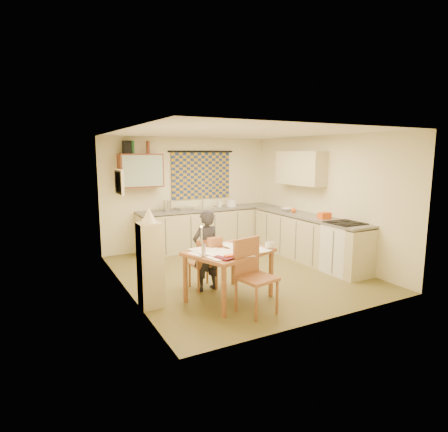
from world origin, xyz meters
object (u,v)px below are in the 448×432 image
counter_right (307,238)px  shelf_stand (151,265)px  counter_back (209,228)px  chair_far (203,273)px  person (206,250)px  dining_table (229,274)px  stove (344,248)px

counter_right → shelf_stand: (-3.54, -0.85, 0.15)m
counter_back → counter_right: bearing=-54.3°
chair_far → person: 0.39m
person → shelf_stand: (-0.97, -0.24, -0.04)m
counter_right → dining_table: size_ratio=2.12×
dining_table → counter_right: bearing=5.6°
counter_back → chair_far: bearing=-117.6°
shelf_stand → counter_back: bearing=50.8°
stove → counter_right: bearing=90.0°
counter_back → person: 2.77m
shelf_stand → chair_far: bearing=18.3°
counter_back → stove: stove is taller
stove → person: bearing=171.5°
counter_right → chair_far: size_ratio=3.53×
counter_right → chair_far: (-2.58, -0.53, -0.19)m
counter_back → person: size_ratio=2.56×
counter_right → person: size_ratio=2.29×
stove → chair_far: stove is taller
person → shelf_stand: 1.00m
counter_right → counter_back: bearing=125.7°
dining_table → shelf_stand: bearing=147.2°
shelf_stand → person: bearing=13.8°
dining_table → chair_far: bearing=85.3°
counter_back → person: person is taller
counter_back → dining_table: size_ratio=2.37×
dining_table → shelf_stand: (-1.11, 0.27, 0.23)m
dining_table → chair_far: (-0.15, 0.59, -0.12)m
counter_back → person: bearing=-116.6°
chair_far → counter_back: bearing=-119.9°
dining_table → shelf_stand: size_ratio=1.15×
stove → chair_far: bearing=169.8°
counter_back → dining_table: (-1.10, -2.98, -0.07)m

